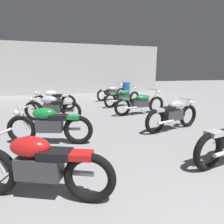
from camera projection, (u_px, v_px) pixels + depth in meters
back_wall at (75, 69)px, 13.58m from camera, size 13.22×0.24×3.60m
motorcycle_left_row_1 at (39, 166)px, 2.35m from camera, size 1.85×0.89×0.88m
motorcycle_left_row_2 at (49, 124)px, 4.19m from camera, size 1.91×0.74×0.88m
motorcycle_left_row_3 at (52, 107)px, 6.17m from camera, size 1.87×0.83×0.88m
motorcycle_left_row_4 at (53, 99)px, 7.97m from camera, size 1.89×0.78×0.88m
motorcycle_right_row_2 at (173, 114)px, 5.20m from camera, size 1.94×0.67×0.88m
motorcycle_right_row_3 at (140, 103)px, 7.13m from camera, size 2.17×0.68×0.97m
motorcycle_right_row_4 at (123, 97)px, 8.86m from camera, size 2.08×0.96×0.97m
motorcycle_right_row_5 at (112, 92)px, 10.83m from camera, size 2.00×1.10×0.97m
oil_drum at (126, 88)px, 13.89m from camera, size 0.59×0.59×0.85m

